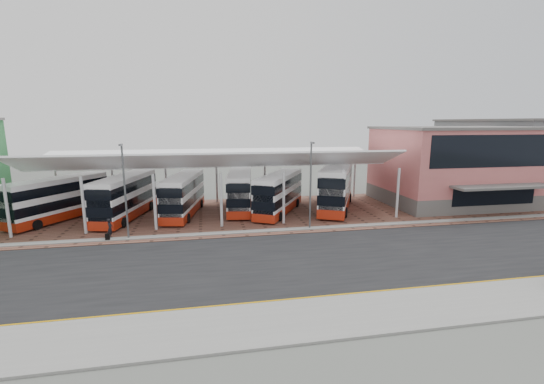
% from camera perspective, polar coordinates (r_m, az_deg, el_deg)
% --- Properties ---
extents(ground, '(140.00, 140.00, 0.00)m').
position_cam_1_polar(ground, '(27.93, 5.66, -9.66)').
color(ground, '#4F534C').
extents(road, '(120.00, 14.00, 0.02)m').
position_cam_1_polar(road, '(27.03, 6.26, -10.37)').
color(road, black).
rests_on(road, ground).
extents(forecourt, '(72.00, 16.00, 0.06)m').
position_cam_1_polar(forecourt, '(40.42, 3.22, -3.08)').
color(forecourt, brown).
rests_on(forecourt, ground).
extents(sidewalk, '(120.00, 4.00, 0.14)m').
position_cam_1_polar(sidewalk, '(20.21, 13.20, -18.14)').
color(sidewalk, gray).
rests_on(sidewalk, ground).
extents(north_kerb, '(120.00, 0.80, 0.14)m').
position_cam_1_polar(north_kerb, '(33.58, 2.68, -5.92)').
color(north_kerb, gray).
rests_on(north_kerb, ground).
extents(yellow_line_near, '(120.00, 0.12, 0.01)m').
position_cam_1_polar(yellow_line_near, '(21.86, 11.01, -15.84)').
color(yellow_line_near, '#C88F03').
rests_on(yellow_line_near, road).
extents(yellow_line_far, '(120.00, 0.12, 0.01)m').
position_cam_1_polar(yellow_line_far, '(22.11, 10.71, -15.51)').
color(yellow_line_far, '#C88F03').
rests_on(yellow_line_far, road).
extents(canopy, '(37.00, 11.63, 7.07)m').
position_cam_1_polar(canopy, '(39.23, -8.49, 4.95)').
color(canopy, silver).
rests_on(canopy, ground).
extents(terminal, '(18.40, 14.40, 9.25)m').
position_cam_1_polar(terminal, '(49.76, 27.24, 3.79)').
color(terminal, '#5C5856').
rests_on(terminal, ground).
extents(lamp_west, '(0.16, 0.90, 8.07)m').
position_cam_1_polar(lamp_west, '(32.45, -22.09, 0.47)').
color(lamp_west, '#535659').
rests_on(lamp_west, ground).
extents(lamp_east, '(0.16, 0.90, 8.07)m').
position_cam_1_polar(lamp_east, '(33.19, 6.08, 1.43)').
color(lamp_east, '#535659').
rests_on(lamp_east, ground).
extents(bus_0, '(7.60, 10.05, 4.28)m').
position_cam_1_polar(bus_0, '(42.26, -30.49, -0.98)').
color(bus_0, white).
rests_on(bus_0, forecourt).
extents(bus_1, '(4.87, 10.95, 4.40)m').
position_cam_1_polar(bus_1, '(40.04, -21.99, -0.75)').
color(bus_1, white).
rests_on(bus_1, forecourt).
extents(bus_2, '(4.29, 10.55, 4.24)m').
position_cam_1_polar(bus_2, '(39.62, -13.71, -0.50)').
color(bus_2, white).
rests_on(bus_2, forecourt).
extents(bus_3, '(3.81, 10.70, 4.32)m').
position_cam_1_polar(bus_3, '(40.94, -5.01, 0.20)').
color(bus_3, white).
rests_on(bus_3, forecourt).
extents(bus_4, '(7.13, 10.15, 4.25)m').
position_cam_1_polar(bus_4, '(39.36, 1.11, -0.25)').
color(bus_4, white).
rests_on(bus_4, forecourt).
extents(bus_5, '(7.64, 11.87, 4.89)m').
position_cam_1_polar(bus_5, '(41.79, 10.08, 0.68)').
color(bus_5, white).
rests_on(bus_5, forecourt).
extents(pedestrian, '(0.48, 0.67, 1.71)m').
position_cam_1_polar(pedestrian, '(33.87, -24.07, -5.25)').
color(pedestrian, black).
rests_on(pedestrian, forecourt).
extents(suitcase, '(0.35, 0.25, 0.60)m').
position_cam_1_polar(suitcase, '(33.45, -24.38, -6.47)').
color(suitcase, black).
rests_on(suitcase, forecourt).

